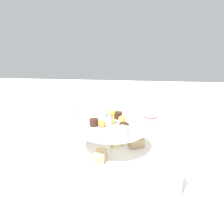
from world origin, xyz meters
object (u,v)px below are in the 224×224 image
object	(u,v)px
tiered_serving_stand	(112,139)
water_glass_tall_right	(169,173)
butter_knife_right	(196,146)
water_glass_short_left	(119,115)
butter_knife_left	(24,191)
teacup_with_saucer	(150,121)
water_glass_mid_back	(69,121)

from	to	relation	value
tiered_serving_stand	water_glass_tall_right	distance (m)	0.25
tiered_serving_stand	butter_knife_right	size ratio (longest dim) A/B	1.69
water_glass_tall_right	water_glass_short_left	world-z (taller)	water_glass_tall_right
butter_knife_right	butter_knife_left	bearing A→B (deg)	101.31
tiered_serving_stand	teacup_with_saucer	size ratio (longest dim) A/B	3.19
water_glass_short_left	butter_knife_right	xyz separation A→B (m)	(-0.19, -0.29, -0.03)
water_glass_tall_right	butter_knife_left	size ratio (longest dim) A/B	0.74
water_glass_short_left	tiered_serving_stand	bearing A→B (deg)	178.02
butter_knife_right	water_glass_mid_back	world-z (taller)	water_glass_mid_back
water_glass_tall_right	butter_knife_left	xyz separation A→B (m)	(-0.03, 0.36, -0.06)
butter_knife_right	tiered_serving_stand	bearing A→B (deg)	82.87
butter_knife_left	butter_knife_right	bearing A→B (deg)	73.15
water_glass_short_left	butter_knife_left	xyz separation A→B (m)	(-0.47, 0.21, -0.03)
water_glass_mid_back	tiered_serving_stand	bearing A→B (deg)	-124.62
water_glass_short_left	butter_knife_left	distance (m)	0.52
teacup_with_saucer	water_glass_mid_back	xyz separation A→B (m)	(-0.09, 0.33, 0.02)
tiered_serving_stand	water_glass_mid_back	bearing A→B (deg)	55.38
butter_knife_left	water_glass_mid_back	size ratio (longest dim) A/B	1.75
water_glass_tall_right	water_glass_mid_back	bearing A→B (deg)	46.21
teacup_with_saucer	water_glass_tall_right	bearing A→B (deg)	-178.50
tiered_serving_stand	butter_knife_right	xyz separation A→B (m)	(0.06, -0.29, -0.04)
tiered_serving_stand	butter_knife_right	world-z (taller)	tiered_serving_stand
water_glass_tall_right	teacup_with_saucer	bearing A→B (deg)	1.50
tiered_serving_stand	water_glass_short_left	xyz separation A→B (m)	(0.25, -0.01, -0.01)
teacup_with_saucer	water_glass_mid_back	world-z (taller)	water_glass_mid_back
butter_knife_right	water_glass_short_left	bearing A→B (deg)	37.88
water_glass_tall_right	water_glass_short_left	bearing A→B (deg)	18.01
butter_knife_left	water_glass_mid_back	xyz separation A→B (m)	(0.35, -0.02, 0.05)
tiered_serving_stand	water_glass_tall_right	xyz separation A→B (m)	(-0.20, -0.15, 0.02)
tiered_serving_stand	butter_knife_right	distance (m)	0.30
water_glass_tall_right	water_glass_short_left	size ratio (longest dim) A/B	1.80
water_glass_tall_right	water_glass_short_left	distance (m)	0.47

